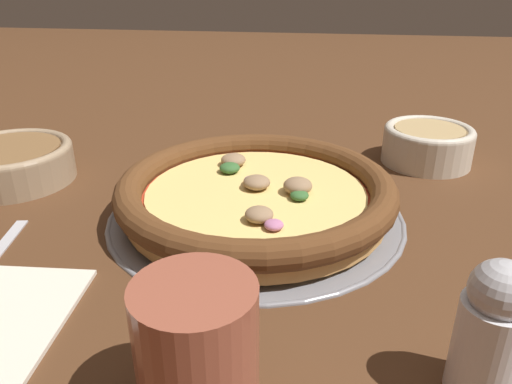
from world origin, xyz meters
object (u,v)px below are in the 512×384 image
pizza (256,193)px  drinking_cup (191,348)px  bowl_far (11,161)px  bowl_near (428,143)px  pizza_tray (256,213)px  pepper_shaker (491,331)px

pizza → drinking_cup: 0.26m
pizza → bowl_far: 0.33m
bowl_near → drinking_cup: size_ratio=1.34×
pizza_tray → bowl_near: bearing=132.0°
pepper_shaker → pizza: bearing=-141.4°
drinking_cup → pepper_shaker: bearing=101.2°
bowl_near → pepper_shaker: bearing=-4.6°
bowl_near → drinking_cup: 0.50m
pepper_shaker → bowl_near: bearing=175.4°
pizza → drinking_cup: size_ratio=3.37×
bowl_far → pepper_shaker: pepper_shaker is taller
pizza → bowl_near: 0.29m
pizza_tray → pepper_shaker: (0.22, 0.18, 0.05)m
pizza_tray → drinking_cup: 0.26m
pizza_tray → pizza: size_ratio=1.07×
pizza_tray → pizza: 0.02m
pizza_tray → pepper_shaker: bearing=38.7°
bowl_far → bowl_near: bearing=104.3°
pizza → bowl_far: bearing=-99.6°
pizza → bowl_near: bearing=132.0°
pizza → pizza_tray: bearing=-65.3°
pizza_tray → bowl_near: bowl_near is taller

